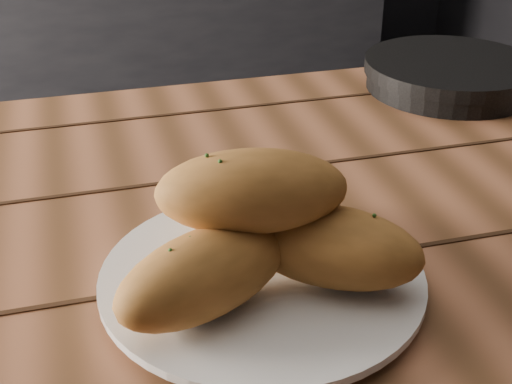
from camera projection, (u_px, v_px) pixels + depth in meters
name	position (u px, v px, depth m)	size (l,w,h in m)	color
floor	(63.00, 363.00, 1.64)	(4.00, 4.00, 0.00)	#38383A
table	(370.00, 273.00, 0.84)	(1.51, 0.83, 0.75)	#955838
plate	(262.00, 280.00, 0.64)	(0.29, 0.29, 0.02)	silver
bread_rolls	(257.00, 229.00, 0.61)	(0.29, 0.25, 0.12)	#AD6C30
skillet	(452.00, 74.00, 1.08)	(0.40, 0.26, 0.05)	black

